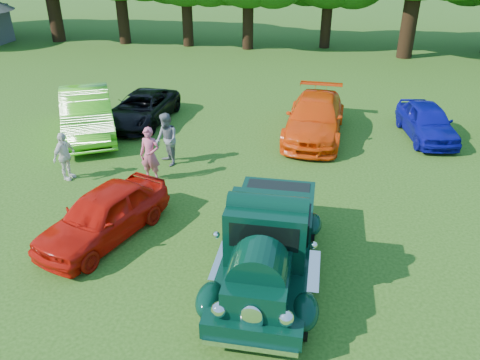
% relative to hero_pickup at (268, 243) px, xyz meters
% --- Properties ---
extents(ground, '(120.00, 120.00, 0.00)m').
position_rel_hero_pickup_xyz_m(ground, '(-1.71, 0.35, -0.88)').
color(ground, '#224710').
rests_on(ground, ground).
extents(hero_pickup, '(2.41, 5.18, 2.02)m').
position_rel_hero_pickup_xyz_m(hero_pickup, '(0.00, 0.00, 0.00)').
color(hero_pickup, black).
rests_on(hero_pickup, ground).
extents(red_convertible, '(2.75, 4.18, 1.32)m').
position_rel_hero_pickup_xyz_m(red_convertible, '(-4.30, 0.77, -0.22)').
color(red_convertible, red).
rests_on(red_convertible, ground).
extents(back_car_lime, '(4.08, 5.47, 1.72)m').
position_rel_hero_pickup_xyz_m(back_car_lime, '(-7.95, 7.27, -0.02)').
color(back_car_lime, '#4CD11B').
rests_on(back_car_lime, ground).
extents(back_car_black, '(2.26, 4.50, 1.22)m').
position_rel_hero_pickup_xyz_m(back_car_black, '(-6.36, 8.87, -0.27)').
color(back_car_black, black).
rests_on(back_car_black, ground).
extents(back_car_orange, '(2.38, 5.26, 1.49)m').
position_rel_hero_pickup_xyz_m(back_car_orange, '(0.72, 8.65, -0.13)').
color(back_car_orange, '#F24308').
rests_on(back_car_orange, ground).
extents(back_car_blue, '(2.14, 4.05, 1.31)m').
position_rel_hero_pickup_xyz_m(back_car_blue, '(4.94, 9.24, -0.22)').
color(back_car_blue, '#0C0D8C').
rests_on(back_car_blue, ground).
extents(spectator_pink, '(0.67, 0.46, 1.78)m').
position_rel_hero_pickup_xyz_m(spectator_pink, '(-4.20, 3.98, 0.01)').
color(spectator_pink, '#CD546F').
rests_on(spectator_pink, ground).
extents(spectator_grey, '(1.08, 1.11, 1.80)m').
position_rel_hero_pickup_xyz_m(spectator_grey, '(-4.06, 5.20, 0.02)').
color(spectator_grey, slate).
rests_on(spectator_grey, ground).
extents(spectator_white, '(0.56, 0.98, 1.58)m').
position_rel_hero_pickup_xyz_m(spectator_white, '(-6.90, 3.59, -0.09)').
color(spectator_white, silver).
rests_on(spectator_white, ground).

